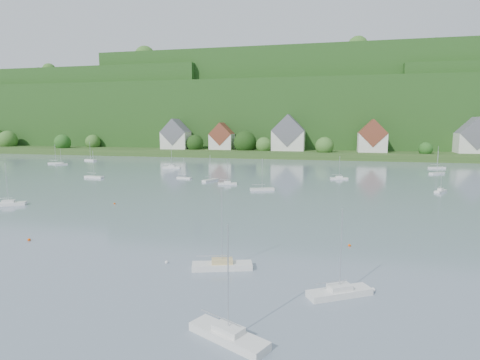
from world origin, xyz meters
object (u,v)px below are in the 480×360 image
Objects in this scene: near_sailboat_4 at (228,335)px; near_sailboat_3 at (339,291)px; near_sailboat_2 at (222,265)px; near_sailboat_6 at (8,203)px.

near_sailboat_3 is at bearing 75.77° from near_sailboat_4.
near_sailboat_2 reaches higher than near_sailboat_6.
near_sailboat_2 is at bearing -51.72° from near_sailboat_6.
near_sailboat_3 is 0.94× the size of near_sailboat_4.
near_sailboat_2 is 1.07× the size of near_sailboat_6.
near_sailboat_3 is 13.08m from near_sailboat_4.
near_sailboat_4 is at bearing -89.42° from near_sailboat_2.
near_sailboat_4 is 1.06× the size of near_sailboat_6.
near_sailboat_2 is at bearing 131.34° from near_sailboat_3.
near_sailboat_6 reaches higher than near_sailboat_3.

